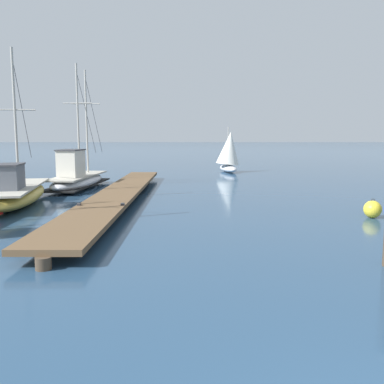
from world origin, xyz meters
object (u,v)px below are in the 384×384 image
fishing_boat_0 (16,192)px  fishing_boat_2 (76,177)px  mooring_buoy (372,209)px  distant_sailboat (228,152)px

fishing_boat_0 → fishing_boat_2: (1.04, 5.80, 0.09)m
mooring_buoy → fishing_boat_2: bearing=146.5°
fishing_boat_2 → distant_sailboat: bearing=48.6°
fishing_boat_2 → mooring_buoy: (13.14, -8.69, -0.32)m
mooring_buoy → distant_sailboat: 19.91m
fishing_boat_2 → distant_sailboat: 14.51m
mooring_buoy → fishing_boat_0: bearing=168.5°
fishing_boat_2 → mooring_buoy: 15.76m
mooring_buoy → distant_sailboat: (-3.57, 19.54, 1.32)m
fishing_boat_0 → fishing_boat_2: 5.89m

